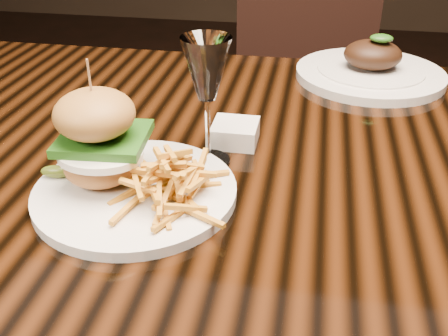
% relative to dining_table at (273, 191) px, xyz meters
% --- Properties ---
extents(dining_table, '(1.60, 0.90, 0.75)m').
position_rel_dining_table_xyz_m(dining_table, '(0.00, 0.00, 0.00)').
color(dining_table, black).
rests_on(dining_table, ground).
extents(burger_plate, '(0.27, 0.27, 0.19)m').
position_rel_dining_table_xyz_m(burger_plate, '(-0.18, -0.17, 0.13)').
color(burger_plate, silver).
rests_on(burger_plate, dining_table).
extents(ramekin, '(0.08, 0.08, 0.03)m').
position_rel_dining_table_xyz_m(ramekin, '(-0.07, 0.02, 0.09)').
color(ramekin, silver).
rests_on(ramekin, dining_table).
extents(wine_glass, '(0.07, 0.07, 0.19)m').
position_rel_dining_table_xyz_m(wine_glass, '(-0.10, -0.06, 0.22)').
color(wine_glass, white).
rests_on(wine_glass, dining_table).
extents(far_dish, '(0.31, 0.31, 0.10)m').
position_rel_dining_table_xyz_m(far_dish, '(0.16, 0.35, 0.10)').
color(far_dish, silver).
rests_on(far_dish, dining_table).
extents(chair_far, '(0.51, 0.52, 0.95)m').
position_rel_dining_table_xyz_m(chair_far, '(0.03, 0.89, -0.13)').
color(chair_far, black).
rests_on(chair_far, ground).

